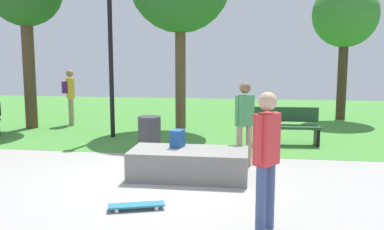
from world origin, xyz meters
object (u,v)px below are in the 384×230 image
Objects in this scene: backpack_on_ledge at (177,138)px; tree_tall_oak at (345,16)px; skater_watching at (245,118)px; lamp_post at (111,45)px; skater_performing_trick at (266,150)px; skateboard_by_ledge at (136,205)px; concrete_ledge at (189,164)px; trash_bin at (150,136)px; pedestrian_with_backpack at (70,92)px; park_bench_by_oak at (286,125)px.

tree_tall_oak is (4.34, 7.45, 2.78)m from backpack_on_ledge.
backpack_on_ledge is at bearing -147.89° from skater_watching.
lamp_post is (-6.70, -4.15, -1.01)m from tree_tall_oak.
skater_performing_trick is 2.13× the size of skateboard_by_ledge.
tree_tall_oak is at bearing 64.87° from skater_watching.
skater_performing_trick is at bearing -59.13° from concrete_ledge.
skateboard_by_ledge is 3.32m from trash_bin.
pedestrian_with_backpack is (-3.42, 3.59, 0.61)m from trash_bin.
skater_watching reaches higher than concrete_ledge.
lamp_post is at bearing 126.67° from concrete_ledge.
tree_tall_oak reaches higher than lamp_post.
skater_performing_trick reaches higher than concrete_ledge.
tree_tall_oak reaches higher than backpack_on_ledge.
skater_watching reaches higher than backpack_on_ledge.
backpack_on_ledge is 6.56m from pedestrian_with_backpack.
concrete_ledge is at bearing 120.87° from skater_performing_trick.
backpack_on_ledge is 1.63m from trash_bin.
pedestrian_with_backpack is at bearing 139.30° from lamp_post.
park_bench_by_oak is at bearing 63.28° from skateboard_by_ledge.
pedestrian_with_backpack is at bearing 142.56° from skater_watching.
pedestrian_with_backpack reaches higher than concrete_ledge.
pedestrian_with_backpack reaches higher than trash_bin.
skater_performing_trick is 2.02× the size of trash_bin.
pedestrian_with_backpack is at bearing 120.44° from skateboard_by_ledge.
pedestrian_with_backpack is (-5.81, 7.30, 0.01)m from skater_performing_trick.
park_bench_by_oak is 4.95m from lamp_post.
skater_watching reaches higher than park_bench_by_oak.
lamp_post is (-2.09, 5.18, 2.39)m from skateboard_by_ledge.
skater_watching is (-0.33, 3.10, -0.06)m from skater_performing_trick.
lamp_post is (-4.53, 0.33, 1.97)m from park_bench_by_oak.
pedestrian_with_backpack is (-4.02, 6.83, 0.98)m from skateboard_by_ledge.
skater_performing_trick is 7.00m from lamp_post.
park_bench_by_oak is at bearing -24.36° from backpack_on_ledge.
trash_bin is 4.99m from pedestrian_with_backpack.
backpack_on_ledge is at bearing -57.68° from trash_bin.
lamp_post is at bearing -148.20° from tree_tall_oak.
pedestrian_with_backpack is (-1.93, 1.66, -1.41)m from lamp_post.
pedestrian_with_backpack is at bearing 131.32° from concrete_ledge.
pedestrian_with_backpack reaches higher than skater_watching.
tree_tall_oak reaches higher than pedestrian_with_backpack.
park_bench_by_oak is at bearing -4.15° from lamp_post.
trash_bin reaches higher than skateboard_by_ledge.
skateboard_by_ledge is 0.18× the size of tree_tall_oak.
skateboard_by_ledge is (-0.51, -1.69, -0.19)m from concrete_ledge.
concrete_ledge is at bearing -53.33° from lamp_post.
skater_performing_trick is at bearing -83.97° from skater_watching.
skateboard_by_ledge is at bearing -116.72° from park_bench_by_oak.
lamp_post is (-3.56, 2.54, 1.48)m from skater_watching.
park_bench_by_oak is 1.87× the size of trash_bin.
skateboard_by_ledge is 6.07m from lamp_post.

